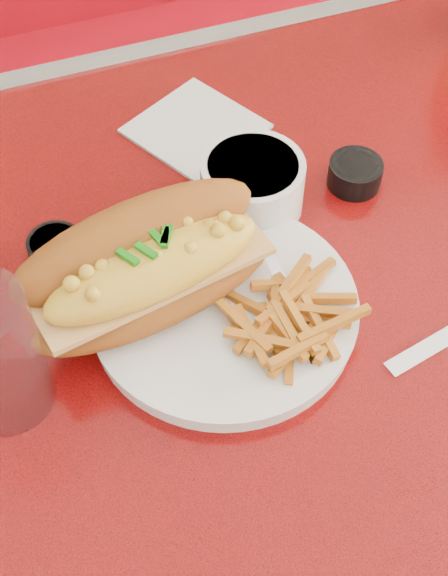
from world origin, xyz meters
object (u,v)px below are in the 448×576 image
object	(u,v)px
mac_hoagie	(147,266)
fork	(284,288)
booth_bench_far	(134,130)
sauce_cup_left	(56,249)
gravy_ramekin	(252,184)
sauce_cup_right	(355,173)
diner_table	(320,375)
dinner_plate	(224,309)

from	to	relation	value
mac_hoagie	fork	size ratio (longest dim) A/B	1.54
booth_bench_far	sauce_cup_left	size ratio (longest dim) A/B	20.46
mac_hoagie	gravy_ramekin	world-z (taller)	mac_hoagie
fork	sauce_cup_left	xyz separation A→B (m)	(-0.18, 0.12, -0.00)
sauce_cup_right	diner_table	bearing A→B (deg)	-122.63
fork	gravy_ramekin	size ratio (longest dim) A/B	1.30
dinner_plate	fork	xyz separation A→B (m)	(0.06, -0.00, 0.01)
booth_bench_far	mac_hoagie	size ratio (longest dim) A/B	4.88
dinner_plate	booth_bench_far	bearing A→B (deg)	82.22
dinner_plate	gravy_ramekin	world-z (taller)	gravy_ramekin
fork	gravy_ramekin	distance (m)	0.12
mac_hoagie	sauce_cup_right	bearing A→B (deg)	7.62
dinner_plate	sauce_cup_left	distance (m)	0.17
diner_table	booth_bench_far	distance (m)	0.87
diner_table	booth_bench_far	world-z (taller)	booth_bench_far
booth_bench_far	dinner_plate	distance (m)	0.95
sauce_cup_left	fork	bearing A→B (deg)	-33.50
fork	mac_hoagie	bearing A→B (deg)	77.12
booth_bench_far	gravy_ramekin	xyz separation A→B (m)	(-0.04, -0.69, 0.51)
booth_bench_far	fork	xyz separation A→B (m)	(-0.05, -0.81, 0.50)
booth_bench_far	gravy_ramekin	bearing A→B (deg)	-93.08
booth_bench_far	sauce_cup_left	xyz separation A→B (m)	(-0.24, -0.69, 0.50)
fork	diner_table	bearing A→B (deg)	-87.49
booth_bench_far	sauce_cup_right	size ratio (longest dim) A/B	19.10
sauce_cup_left	sauce_cup_right	distance (m)	0.31
sauce_cup_right	fork	bearing A→B (deg)	-138.37
gravy_ramekin	sauce_cup_right	world-z (taller)	gravy_ramekin
fork	sauce_cup_right	distance (m)	0.17
fork	booth_bench_far	bearing A→B (deg)	-0.25
dinner_plate	fork	world-z (taller)	same
booth_bench_far	dinner_plate	xyz separation A→B (m)	(-0.11, -0.81, 0.49)
diner_table	mac_hoagie	bearing A→B (deg)	168.34
diner_table	gravy_ramekin	size ratio (longest dim) A/B	10.00
mac_hoagie	sauce_cup_left	size ratio (longest dim) A/B	4.20
sauce_cup_left	dinner_plate	bearing A→B (deg)	-43.08
dinner_plate	gravy_ramekin	size ratio (longest dim) A/B	2.24
booth_bench_far	gravy_ramekin	size ratio (longest dim) A/B	9.76
dinner_plate	mac_hoagie	bearing A→B (deg)	152.17
diner_table	dinner_plate	bearing A→B (deg)	177.90
diner_table	dinner_plate	size ratio (longest dim) A/B	4.47
dinner_plate	mac_hoagie	xyz separation A→B (m)	(-0.06, 0.03, 0.05)
mac_hoagie	sauce_cup_left	bearing A→B (deg)	117.37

